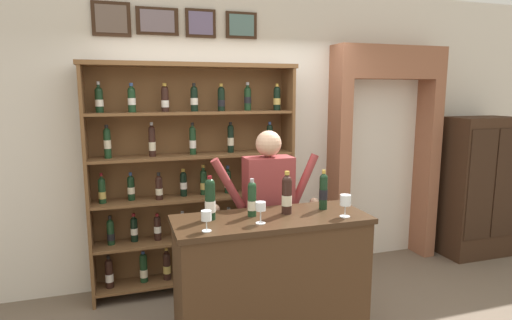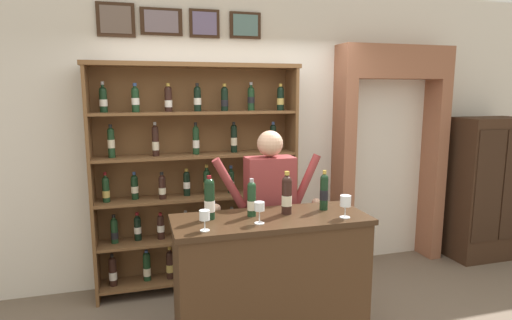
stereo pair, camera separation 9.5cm
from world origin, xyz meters
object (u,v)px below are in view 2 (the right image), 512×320
(tasting_bottle_chianti, at_px, (324,191))
(wine_glass_center, at_px, (345,202))
(tasting_bottle_super_tuscan, at_px, (210,199))
(wine_glass_spare, at_px, (205,216))
(tasting_counter, at_px, (270,284))
(shopkeeper, at_px, (270,202))
(wine_glass_left, at_px, (259,208))
(tasting_bottle_vin_santo, at_px, (252,199))
(tasting_bottle_brunello, at_px, (287,194))
(side_cabinet, at_px, (485,188))
(wine_shelf, at_px, (197,175))

(tasting_bottle_chianti, bearing_deg, wine_glass_center, -75.42)
(tasting_bottle_super_tuscan, bearing_deg, wine_glass_spare, -107.13)
(tasting_bottle_super_tuscan, bearing_deg, tasting_counter, -10.09)
(shopkeeper, xyz_separation_m, wine_glass_left, (-0.28, -0.63, 0.14))
(tasting_bottle_vin_santo, distance_m, tasting_bottle_brunello, 0.27)
(tasting_bottle_super_tuscan, height_order, wine_glass_center, tasting_bottle_super_tuscan)
(tasting_bottle_super_tuscan, distance_m, tasting_bottle_vin_santo, 0.31)
(tasting_counter, bearing_deg, tasting_bottle_super_tuscan, 169.91)
(side_cabinet, bearing_deg, tasting_bottle_brunello, -160.66)
(side_cabinet, distance_m, tasting_bottle_vin_santo, 3.29)
(side_cabinet, relative_size, tasting_counter, 1.15)
(tasting_bottle_super_tuscan, xyz_separation_m, tasting_bottle_chianti, (0.90, -0.01, -0.00))
(side_cabinet, height_order, wine_glass_left, side_cabinet)
(tasting_bottle_vin_santo, xyz_separation_m, wine_glass_left, (0.00, -0.19, -0.02))
(side_cabinet, xyz_separation_m, tasting_bottle_vin_santo, (-3.12, -0.98, 0.35))
(side_cabinet, relative_size, tasting_bottle_vin_santo, 5.89)
(tasting_counter, distance_m, tasting_bottle_chianti, 0.82)
(tasting_counter, relative_size, wine_glass_center, 8.70)
(tasting_bottle_vin_santo, bearing_deg, tasting_bottle_chianti, 0.77)
(tasting_bottle_brunello, distance_m, wine_glass_left, 0.31)
(tasting_bottle_super_tuscan, bearing_deg, tasting_bottle_vin_santo, -2.45)
(side_cabinet, bearing_deg, wine_glass_center, -153.94)
(tasting_bottle_brunello, bearing_deg, tasting_bottle_vin_santo, 175.96)
(wine_shelf, relative_size, tasting_bottle_brunello, 6.80)
(tasting_bottle_super_tuscan, xyz_separation_m, wine_glass_center, (0.96, -0.24, -0.04))
(tasting_bottle_super_tuscan, relative_size, tasting_bottle_vin_santo, 1.13)
(wine_shelf, distance_m, wine_glass_center, 1.64)
(wine_shelf, bearing_deg, tasting_bottle_vin_santo, -78.19)
(wine_glass_center, bearing_deg, wine_glass_spare, -179.46)
(tasting_bottle_super_tuscan, relative_size, tasting_bottle_brunello, 0.98)
(tasting_bottle_brunello, height_order, tasting_bottle_chianti, tasting_bottle_brunello)
(shopkeeper, bearing_deg, tasting_bottle_brunello, -91.75)
(tasting_bottle_super_tuscan, bearing_deg, tasting_bottle_brunello, -3.18)
(shopkeeper, relative_size, tasting_bottle_chianti, 5.24)
(wine_shelf, xyz_separation_m, tasting_bottle_vin_santo, (0.24, -1.15, 0.03))
(wine_shelf, distance_m, wine_glass_left, 1.36)
(side_cabinet, relative_size, wine_glass_spare, 11.80)
(shopkeeper, height_order, tasting_bottle_super_tuscan, shopkeeper)
(tasting_bottle_chianti, bearing_deg, wine_glass_spare, -165.89)
(side_cabinet, height_order, tasting_counter, side_cabinet)
(wine_shelf, relative_size, tasting_counter, 1.53)
(side_cabinet, height_order, tasting_bottle_super_tuscan, side_cabinet)
(tasting_bottle_brunello, relative_size, wine_glass_left, 2.10)
(tasting_bottle_chianti, height_order, wine_glass_spare, tasting_bottle_chianti)
(tasting_bottle_chianti, bearing_deg, tasting_bottle_super_tuscan, 179.65)
(shopkeeper, bearing_deg, wine_glass_center, -61.28)
(tasting_bottle_brunello, bearing_deg, tasting_bottle_chianti, 4.81)
(wine_glass_left, distance_m, wine_glass_center, 0.64)
(wine_shelf, relative_size, wine_glass_center, 13.33)
(shopkeeper, xyz_separation_m, wine_glass_spare, (-0.67, -0.68, 0.13))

